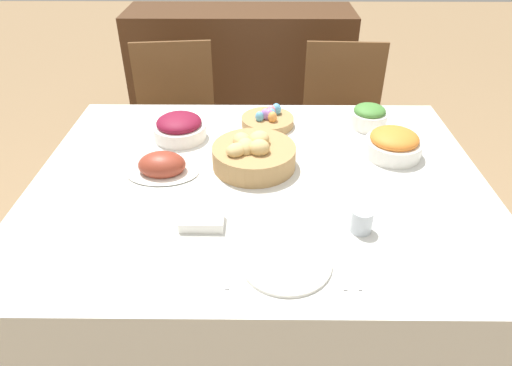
{
  "coord_description": "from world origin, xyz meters",
  "views": [
    {
      "loc": [
        0.0,
        -1.3,
        1.58
      ],
      "look_at": [
        -0.01,
        -0.09,
        0.76
      ],
      "focal_mm": 32.0,
      "sensor_mm": 36.0,
      "label": 1
    }
  ],
  "objects_px": {
    "ham_platter": "(161,166)",
    "knife": "(340,263)",
    "bread_basket": "(253,154)",
    "egg_basket": "(267,119)",
    "chair_far_left": "(176,122)",
    "carrot_bowl": "(393,144)",
    "fork": "(229,262)",
    "spoon": "(352,263)",
    "sideboard": "(241,79)",
    "chair_far_right": "(342,123)",
    "dinner_plate": "(285,262)",
    "butter_dish": "(201,221)",
    "beet_salad_bowl": "(179,127)",
    "green_salad_bowl": "(368,116)",
    "drinking_cup": "(361,220)"
  },
  "relations": [
    {
      "from": "knife",
      "to": "ham_platter",
      "type": "bearing_deg",
      "value": 143.48
    },
    {
      "from": "bread_basket",
      "to": "spoon",
      "type": "relative_size",
      "value": 1.54
    },
    {
      "from": "egg_basket",
      "to": "knife",
      "type": "bearing_deg",
      "value": -77.26
    },
    {
      "from": "sideboard",
      "to": "ham_platter",
      "type": "relative_size",
      "value": 5.65
    },
    {
      "from": "dinner_plate",
      "to": "knife",
      "type": "bearing_deg",
      "value": 0.0
    },
    {
      "from": "chair_far_right",
      "to": "drinking_cup",
      "type": "bearing_deg",
      "value": -94.39
    },
    {
      "from": "knife",
      "to": "spoon",
      "type": "relative_size",
      "value": 1.0
    },
    {
      "from": "egg_basket",
      "to": "dinner_plate",
      "type": "bearing_deg",
      "value": -87.42
    },
    {
      "from": "bread_basket",
      "to": "butter_dish",
      "type": "xyz_separation_m",
      "value": [
        -0.15,
        -0.33,
        -0.03
      ]
    },
    {
      "from": "bread_basket",
      "to": "egg_basket",
      "type": "bearing_deg",
      "value": 80.1
    },
    {
      "from": "dinner_plate",
      "to": "fork",
      "type": "distance_m",
      "value": 0.15
    },
    {
      "from": "drinking_cup",
      "to": "chair_far_left",
      "type": "bearing_deg",
      "value": 122.11
    },
    {
      "from": "chair_far_left",
      "to": "carrot_bowl",
      "type": "distance_m",
      "value": 1.24
    },
    {
      "from": "bread_basket",
      "to": "beet_salad_bowl",
      "type": "bearing_deg",
      "value": 144.19
    },
    {
      "from": "chair_far_left",
      "to": "bread_basket",
      "type": "bearing_deg",
      "value": -69.37
    },
    {
      "from": "drinking_cup",
      "to": "fork",
      "type": "bearing_deg",
      "value": -159.22
    },
    {
      "from": "fork",
      "to": "drinking_cup",
      "type": "xyz_separation_m",
      "value": [
        0.37,
        0.14,
        0.03
      ]
    },
    {
      "from": "bread_basket",
      "to": "fork",
      "type": "distance_m",
      "value": 0.5
    },
    {
      "from": "sideboard",
      "to": "carrot_bowl",
      "type": "distance_m",
      "value": 1.63
    },
    {
      "from": "sideboard",
      "to": "butter_dish",
      "type": "distance_m",
      "value": 1.91
    },
    {
      "from": "egg_basket",
      "to": "beet_salad_bowl",
      "type": "relative_size",
      "value": 1.04
    },
    {
      "from": "egg_basket",
      "to": "ham_platter",
      "type": "distance_m",
      "value": 0.52
    },
    {
      "from": "sideboard",
      "to": "egg_basket",
      "type": "height_order",
      "value": "sideboard"
    },
    {
      "from": "ham_platter",
      "to": "knife",
      "type": "xyz_separation_m",
      "value": [
        0.55,
        -0.44,
        -0.03
      ]
    },
    {
      "from": "spoon",
      "to": "drinking_cup",
      "type": "height_order",
      "value": "drinking_cup"
    },
    {
      "from": "egg_basket",
      "to": "butter_dish",
      "type": "relative_size",
      "value": 1.67
    },
    {
      "from": "bread_basket",
      "to": "spoon",
      "type": "bearing_deg",
      "value": -61.28
    },
    {
      "from": "green_salad_bowl",
      "to": "beet_salad_bowl",
      "type": "relative_size",
      "value": 0.73
    },
    {
      "from": "bread_basket",
      "to": "fork",
      "type": "bearing_deg",
      "value": -96.34
    },
    {
      "from": "chair_far_right",
      "to": "butter_dish",
      "type": "distance_m",
      "value": 1.34
    },
    {
      "from": "butter_dish",
      "to": "drinking_cup",
      "type": "bearing_deg",
      "value": -2.18
    },
    {
      "from": "ham_platter",
      "to": "drinking_cup",
      "type": "height_order",
      "value": "ham_platter"
    },
    {
      "from": "carrot_bowl",
      "to": "sideboard",
      "type": "bearing_deg",
      "value": 112.63
    },
    {
      "from": "sideboard",
      "to": "chair_far_right",
      "type": "bearing_deg",
      "value": -51.56
    },
    {
      "from": "sideboard",
      "to": "dinner_plate",
      "type": "distance_m",
      "value": 2.07
    },
    {
      "from": "egg_basket",
      "to": "spoon",
      "type": "bearing_deg",
      "value": -75.26
    },
    {
      "from": "sideboard",
      "to": "butter_dish",
      "type": "xyz_separation_m",
      "value": [
        -0.04,
        -1.89,
        0.29
      ]
    },
    {
      "from": "chair_far_left",
      "to": "bread_basket",
      "type": "xyz_separation_m",
      "value": [
        0.43,
        -0.83,
        0.29
      ]
    },
    {
      "from": "carrot_bowl",
      "to": "butter_dish",
      "type": "distance_m",
      "value": 0.78
    },
    {
      "from": "carrot_bowl",
      "to": "spoon",
      "type": "distance_m",
      "value": 0.62
    },
    {
      "from": "chair_far_right",
      "to": "ham_platter",
      "type": "bearing_deg",
      "value": -128.56
    },
    {
      "from": "egg_basket",
      "to": "green_salad_bowl",
      "type": "bearing_deg",
      "value": -0.7
    },
    {
      "from": "spoon",
      "to": "butter_dish",
      "type": "height_order",
      "value": "butter_dish"
    },
    {
      "from": "fork",
      "to": "spoon",
      "type": "height_order",
      "value": "same"
    },
    {
      "from": "bread_basket",
      "to": "butter_dish",
      "type": "relative_size",
      "value": 2.28
    },
    {
      "from": "egg_basket",
      "to": "beet_salad_bowl",
      "type": "height_order",
      "value": "beet_salad_bowl"
    },
    {
      "from": "dinner_plate",
      "to": "fork",
      "type": "bearing_deg",
      "value": 180.0
    },
    {
      "from": "green_salad_bowl",
      "to": "knife",
      "type": "height_order",
      "value": "green_salad_bowl"
    },
    {
      "from": "chair_far_left",
      "to": "ham_platter",
      "type": "height_order",
      "value": "chair_far_left"
    },
    {
      "from": "bread_basket",
      "to": "fork",
      "type": "xyz_separation_m",
      "value": [
        -0.05,
        -0.49,
        -0.05
      ]
    }
  ]
}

